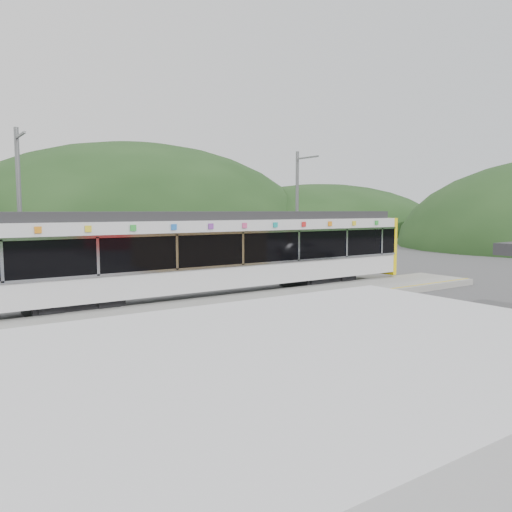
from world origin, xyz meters
TOP-DOWN VIEW (x-y plane):
  - ground at (0.00, 0.00)m, footprint 120.00×120.00m
  - hills at (6.19, 5.29)m, footprint 146.00×149.00m
  - platform at (0.00, 3.30)m, footprint 26.00×3.20m
  - yellow_line at (0.00, 2.00)m, footprint 26.00×0.10m
  - train at (0.26, 6.00)m, footprint 20.44×3.01m
  - catenary_mast_west at (-7.00, 8.56)m, footprint 0.18×1.80m
  - catenary_mast_east at (7.00, 8.56)m, footprint 0.18×1.80m

SIDE VIEW (x-z plane):
  - ground at x=0.00m, z-range 0.00..0.00m
  - hills at x=6.19m, z-range -13.00..13.00m
  - platform at x=0.00m, z-range 0.00..0.30m
  - yellow_line at x=0.00m, z-range 0.30..0.31m
  - train at x=0.26m, z-range 0.19..3.93m
  - catenary_mast_west at x=-7.00m, z-range 0.15..7.15m
  - catenary_mast_east at x=7.00m, z-range 0.15..7.15m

